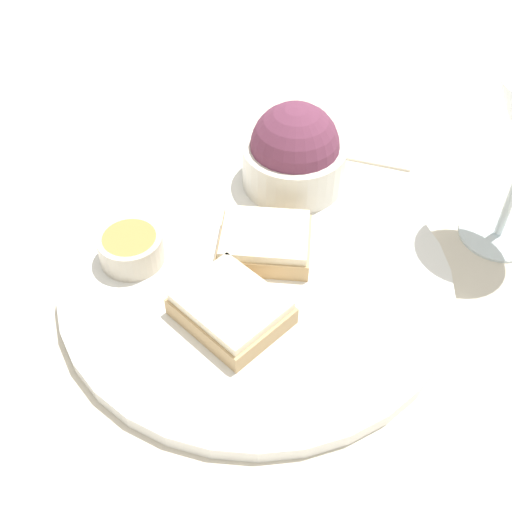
{
  "coord_description": "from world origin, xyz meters",
  "views": [
    {
      "loc": [
        -0.22,
        0.33,
        0.45
      ],
      "look_at": [
        0.0,
        0.0,
        0.03
      ],
      "focal_mm": 45.0,
      "sensor_mm": 36.0,
      "label": 1
    }
  ],
  "objects": [
    {
      "name": "dinner_plate",
      "position": [
        0.0,
        0.0,
        0.01
      ],
      "size": [
        0.36,
        0.36,
        0.01
      ],
      "color": "white",
      "rests_on": "ground_plane"
    },
    {
      "name": "ground_plane",
      "position": [
        0.0,
        0.0,
        0.0
      ],
      "size": [
        4.0,
        4.0,
        0.0
      ],
      "primitive_type": "plane",
      "color": "beige"
    },
    {
      "name": "sauce_ramekin",
      "position": [
        0.1,
        0.05,
        0.03
      ],
      "size": [
        0.06,
        0.06,
        0.03
      ],
      "color": "beige",
      "rests_on": "dinner_plate"
    },
    {
      "name": "cheese_toast_far",
      "position": [
        0.01,
        -0.03,
        0.03
      ],
      "size": [
        0.11,
        0.1,
        0.03
      ],
      "color": "tan",
      "rests_on": "dinner_plate"
    },
    {
      "name": "salad_bowl",
      "position": [
        0.04,
        -0.13,
        0.05
      ],
      "size": [
        0.11,
        0.11,
        0.09
      ],
      "color": "silver",
      "rests_on": "dinner_plate"
    },
    {
      "name": "cheese_toast_near",
      "position": [
        -0.01,
        0.06,
        0.03
      ],
      "size": [
        0.1,
        0.09,
        0.03
      ],
      "color": "tan",
      "rests_on": "dinner_plate"
    },
    {
      "name": "napkin",
      "position": [
        0.03,
        -0.28,
        0.0
      ],
      "size": [
        0.17,
        0.19,
        0.01
      ],
      "color": "beige",
      "rests_on": "ground_plane"
    }
  ]
}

